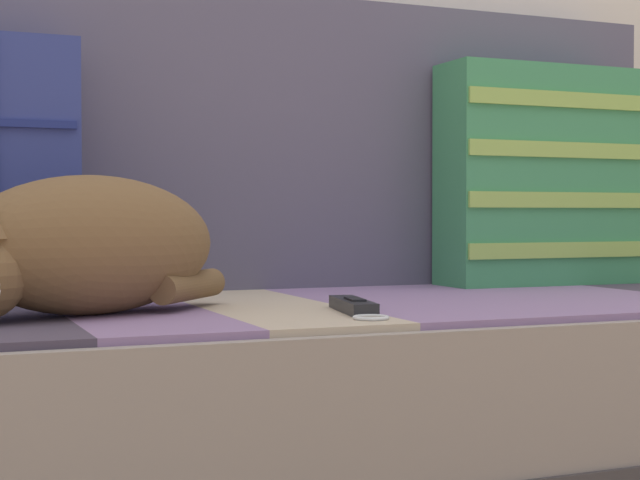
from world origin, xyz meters
TOP-DOWN VIEW (x-y plane):
  - couch at (0.00, 0.16)m, footprint 1.74×0.78m
  - sofa_backrest at (0.00, 0.48)m, footprint 1.71×0.14m
  - throw_pillow_striped at (0.56, 0.33)m, footprint 0.42×0.14m
  - sleeping_cat at (-0.39, 0.05)m, footprint 0.43×0.30m
  - game_remote_far at (-0.02, -0.05)m, footprint 0.08×0.21m

SIDE VIEW (x-z plane):
  - couch at x=0.00m, z-range 0.00..0.38m
  - game_remote_far at x=-0.02m, z-range 0.38..0.40m
  - sleeping_cat at x=-0.39m, z-range 0.38..0.57m
  - throw_pillow_striped at x=0.56m, z-range 0.38..0.81m
  - sofa_backrest at x=0.00m, z-range 0.38..0.93m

